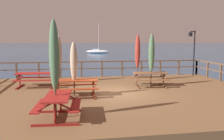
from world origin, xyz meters
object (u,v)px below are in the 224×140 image
patio_umbrella_tall_front (152,53)px  patio_umbrella_tall_back_right (54,56)px  picnic_table_mid_left (150,76)px  patio_umbrella_short_mid (74,62)px  lamp_post_hooked (193,46)px  sailboat_distant (98,51)px  picnic_table_mid_centre (36,76)px  patio_umbrella_short_back (59,52)px  picnic_table_front_right (76,84)px  picnic_table_back_left (58,102)px  patio_umbrella_tall_mid_right (138,52)px

patio_umbrella_tall_front → patio_umbrella_tall_back_right: bearing=-135.7°
picnic_table_mid_left → patio_umbrella_short_mid: bearing=-156.5°
lamp_post_hooked → sailboat_distant: (-2.22, 45.25, -2.40)m
patio_umbrella_tall_back_right → picnic_table_mid_centre: bearing=104.5°
patio_umbrella_tall_front → patio_umbrella_short_back: 5.40m
picnic_table_mid_centre → patio_umbrella_short_mid: patio_umbrella_short_mid is taller
picnic_table_front_right → sailboat_distant: size_ratio=0.25×
picnic_table_front_right → patio_umbrella_tall_front: size_ratio=0.68×
patio_umbrella_tall_back_right → patio_umbrella_short_back: patio_umbrella_tall_back_right is taller
patio_umbrella_tall_back_right → patio_umbrella_short_mid: bearing=78.4°
patio_umbrella_short_mid → picnic_table_front_right: bearing=24.9°
picnic_table_back_left → picnic_table_mid_left: bearing=45.5°
picnic_table_front_right → patio_umbrella_tall_mid_right: 5.34m
sailboat_distant → picnic_table_mid_centre: bearing=-99.6°
picnic_table_mid_centre → patio_umbrella_tall_mid_right: (5.90, 0.91, 1.26)m
patio_umbrella_tall_mid_right → sailboat_distant: (2.17, 46.71, -2.11)m
patio_umbrella_short_mid → patio_umbrella_short_back: (-0.86, 3.79, 0.24)m
patio_umbrella_tall_mid_right → sailboat_distant: sailboat_distant is taller
picnic_table_front_right → sailboat_distant: (5.97, 50.24, -0.84)m
picnic_table_mid_left → patio_umbrella_tall_back_right: 6.79m
picnic_table_front_right → lamp_post_hooked: 9.71m
picnic_table_mid_left → lamp_post_hooked: size_ratio=0.62×
patio_umbrella_tall_mid_right → patio_umbrella_tall_front: size_ratio=1.00×
patio_umbrella_tall_front → patio_umbrella_short_mid: bearing=-157.2°
picnic_table_mid_centre → patio_umbrella_short_back: 2.05m
picnic_table_mid_left → lamp_post_hooked: lamp_post_hooked is taller
picnic_table_back_left → patio_umbrella_tall_back_right: patio_umbrella_tall_back_right is taller
patio_umbrella_short_back → lamp_post_hooked: 9.21m
patio_umbrella_short_back → sailboat_distant: 47.04m
patio_umbrella_tall_mid_right → lamp_post_hooked: 4.64m
picnic_table_front_right → picnic_table_mid_centre: bearing=128.8°
patio_umbrella_tall_back_right → patio_umbrella_tall_front: (4.74, 4.63, -0.18)m
picnic_table_front_right → patio_umbrella_tall_front: (4.07, 1.70, 1.27)m
picnic_table_mid_centre → sailboat_distant: (8.07, 47.62, -0.85)m
picnic_table_back_left → lamp_post_hooked: lamp_post_hooked is taller
patio_umbrella_tall_back_right → patio_umbrella_tall_mid_right: 7.85m
picnic_table_mid_centre → lamp_post_hooked: lamp_post_hooked is taller
patio_umbrella_tall_front → sailboat_distant: size_ratio=0.37×
picnic_table_mid_centre → patio_umbrella_short_back: bearing=44.1°
patio_umbrella_tall_mid_right → picnic_table_mid_left: bearing=-82.5°
picnic_table_back_left → sailboat_distant: 53.60m
patio_umbrella_tall_front → lamp_post_hooked: 5.28m
patio_umbrella_tall_mid_right → picnic_table_back_left: bearing=-124.1°
patio_umbrella_short_mid → lamp_post_hooked: 9.69m
picnic_table_front_right → patio_umbrella_short_back: size_ratio=0.68×
picnic_table_mid_left → patio_umbrella_tall_front: bearing=-53.8°
patio_umbrella_tall_mid_right → patio_umbrella_short_mid: bearing=-137.4°
picnic_table_mid_centre → lamp_post_hooked: (10.29, 2.37, 1.55)m
picnic_table_mid_left → patio_umbrella_tall_front: 1.27m
picnic_table_front_right → patio_umbrella_short_back: 4.06m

